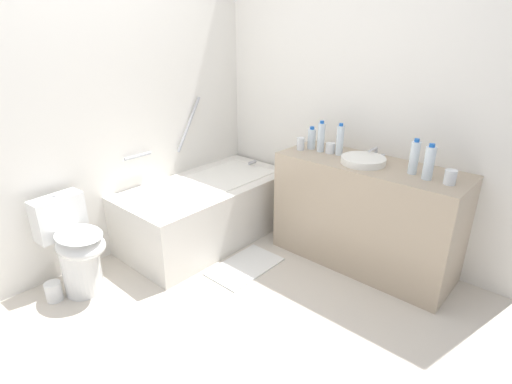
% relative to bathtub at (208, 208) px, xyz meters
% --- Properties ---
extents(ground_plane, '(4.20, 4.20, 0.00)m').
position_rel_bathtub_xyz_m(ground_plane, '(-0.80, -0.87, -0.28)').
color(ground_plane, beige).
extents(wall_back_tiled, '(3.60, 0.10, 2.59)m').
position_rel_bathtub_xyz_m(wall_back_tiled, '(-0.80, 0.43, 1.01)').
color(wall_back_tiled, white).
rests_on(wall_back_tiled, ground_plane).
extents(wall_right_mirror, '(0.10, 2.91, 2.59)m').
position_rel_bathtub_xyz_m(wall_right_mirror, '(0.85, -0.87, 1.01)').
color(wall_right_mirror, white).
rests_on(wall_right_mirror, ground_plane).
extents(bathtub, '(1.53, 0.77, 1.20)m').
position_rel_bathtub_xyz_m(bathtub, '(0.00, 0.00, 0.00)').
color(bathtub, silver).
rests_on(bathtub, ground_plane).
extents(toilet, '(0.36, 0.53, 0.71)m').
position_rel_bathtub_xyz_m(toilet, '(-1.16, 0.09, 0.07)').
color(toilet, white).
rests_on(toilet, ground_plane).
extents(vanity_counter, '(0.53, 1.40, 0.85)m').
position_rel_bathtub_xyz_m(vanity_counter, '(0.53, -1.25, 0.14)').
color(vanity_counter, tan).
rests_on(vanity_counter, ground_plane).
extents(sink_basin, '(0.33, 0.33, 0.05)m').
position_rel_bathtub_xyz_m(sink_basin, '(0.49, -1.20, 0.59)').
color(sink_basin, white).
rests_on(sink_basin, vanity_counter).
extents(sink_faucet, '(0.14, 0.15, 0.08)m').
position_rel_bathtub_xyz_m(sink_faucet, '(0.68, -1.20, 0.60)').
color(sink_faucet, silver).
rests_on(sink_faucet, vanity_counter).
extents(water_bottle_0, '(0.06, 0.06, 0.25)m').
position_rel_bathtub_xyz_m(water_bottle_0, '(0.52, -1.56, 0.68)').
color(water_bottle_0, silver).
rests_on(water_bottle_0, vanity_counter).
extents(water_bottle_1, '(0.06, 0.06, 0.25)m').
position_rel_bathtub_xyz_m(water_bottle_1, '(0.56, -0.96, 0.68)').
color(water_bottle_1, silver).
rests_on(water_bottle_1, vanity_counter).
extents(water_bottle_2, '(0.06, 0.06, 0.25)m').
position_rel_bathtub_xyz_m(water_bottle_2, '(0.55, -0.80, 0.68)').
color(water_bottle_2, silver).
rests_on(water_bottle_2, vanity_counter).
extents(water_bottle_3, '(0.07, 0.07, 0.19)m').
position_rel_bathtub_xyz_m(water_bottle_3, '(0.56, -0.70, 0.65)').
color(water_bottle_3, silver).
rests_on(water_bottle_3, vanity_counter).
extents(water_bottle_4, '(0.07, 0.07, 0.24)m').
position_rel_bathtub_xyz_m(water_bottle_4, '(0.48, -1.68, 0.68)').
color(water_bottle_4, silver).
rests_on(water_bottle_4, vanity_counter).
extents(drinking_glass_0, '(0.08, 0.08, 0.10)m').
position_rel_bathtub_xyz_m(drinking_glass_0, '(0.48, -1.82, 0.61)').
color(drinking_glass_0, white).
rests_on(drinking_glass_0, vanity_counter).
extents(drinking_glass_1, '(0.07, 0.07, 0.08)m').
position_rel_bathtub_xyz_m(drinking_glass_1, '(0.56, -0.88, 0.61)').
color(drinking_glass_1, white).
rests_on(drinking_glass_1, vanity_counter).
extents(drinking_glass_2, '(0.06, 0.06, 0.10)m').
position_rel_bathtub_xyz_m(drinking_glass_2, '(0.48, -0.65, 0.62)').
color(drinking_glass_2, white).
rests_on(drinking_glass_2, vanity_counter).
extents(bath_mat, '(0.60, 0.35, 0.01)m').
position_rel_bathtub_xyz_m(bath_mat, '(-0.16, -0.60, -0.28)').
color(bath_mat, white).
rests_on(bath_mat, ground_plane).
extents(toilet_paper_roll, '(0.11, 0.11, 0.14)m').
position_rel_bathtub_xyz_m(toilet_paper_roll, '(-1.35, 0.12, -0.21)').
color(toilet_paper_roll, white).
rests_on(toilet_paper_roll, ground_plane).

